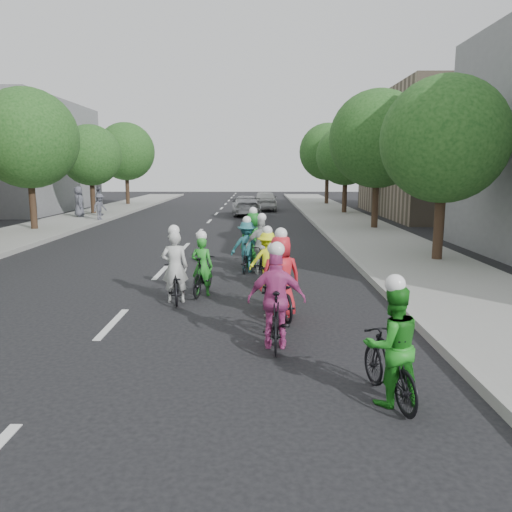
{
  "coord_description": "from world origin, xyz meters",
  "views": [
    {
      "loc": [
        2.93,
        -9.57,
        3.05
      ],
      "look_at": [
        2.87,
        2.2,
        1.0
      ],
      "focal_mm": 35.0,
      "sensor_mm": 36.0,
      "label": 1
    }
  ],
  "objects_px": {
    "cyclist_8": "(262,253)",
    "follow_car_trail": "(265,200)",
    "cyclist_3": "(276,309)",
    "cyclist_9": "(253,245)",
    "cyclist_7": "(247,250)",
    "cyclist_5": "(203,272)",
    "cyclist_0": "(176,277)",
    "cyclist_1": "(391,354)",
    "spectator_2": "(79,202)",
    "follow_car_lead": "(246,205)",
    "spectator_0": "(100,207)",
    "cyclist_6": "(273,289)",
    "cyclist_4": "(280,286)",
    "cyclist_2": "(267,264)",
    "spectator_1": "(99,201)"
  },
  "relations": [
    {
      "from": "cyclist_1",
      "to": "cyclist_4",
      "type": "relative_size",
      "value": 0.92
    },
    {
      "from": "cyclist_9",
      "to": "spectator_0",
      "type": "height_order",
      "value": "cyclist_9"
    },
    {
      "from": "cyclist_3",
      "to": "cyclist_9",
      "type": "distance_m",
      "value": 7.28
    },
    {
      "from": "follow_car_trail",
      "to": "spectator_2",
      "type": "bearing_deg",
      "value": 31.09
    },
    {
      "from": "cyclist_5",
      "to": "cyclist_8",
      "type": "bearing_deg",
      "value": -109.92
    },
    {
      "from": "cyclist_0",
      "to": "cyclist_4",
      "type": "height_order",
      "value": "cyclist_4"
    },
    {
      "from": "cyclist_3",
      "to": "spectator_1",
      "type": "bearing_deg",
      "value": -63.23
    },
    {
      "from": "follow_car_trail",
      "to": "spectator_0",
      "type": "xyz_separation_m",
      "value": [
        -9.73,
        -8.76,
        0.17
      ]
    },
    {
      "from": "cyclist_0",
      "to": "follow_car_lead",
      "type": "height_order",
      "value": "cyclist_0"
    },
    {
      "from": "cyclist_6",
      "to": "follow_car_lead",
      "type": "bearing_deg",
      "value": -96.88
    },
    {
      "from": "cyclist_5",
      "to": "follow_car_trail",
      "type": "height_order",
      "value": "cyclist_5"
    },
    {
      "from": "cyclist_6",
      "to": "follow_car_trail",
      "type": "xyz_separation_m",
      "value": [
        0.19,
        27.55,
        0.17
      ]
    },
    {
      "from": "cyclist_3",
      "to": "follow_car_lead",
      "type": "distance_m",
      "value": 25.27
    },
    {
      "from": "cyclist_1",
      "to": "follow_car_lead",
      "type": "xyz_separation_m",
      "value": [
        -2.57,
        27.34,
        0.0
      ]
    },
    {
      "from": "cyclist_8",
      "to": "follow_car_trail",
      "type": "distance_m",
      "value": 23.19
    },
    {
      "from": "cyclist_8",
      "to": "spectator_1",
      "type": "distance_m",
      "value": 20.02
    },
    {
      "from": "cyclist_2",
      "to": "spectator_1",
      "type": "distance_m",
      "value": 21.58
    },
    {
      "from": "cyclist_0",
      "to": "cyclist_8",
      "type": "bearing_deg",
      "value": -131.02
    },
    {
      "from": "follow_car_lead",
      "to": "spectator_1",
      "type": "relative_size",
      "value": 2.5
    },
    {
      "from": "spectator_2",
      "to": "cyclist_3",
      "type": "bearing_deg",
      "value": -175.72
    },
    {
      "from": "cyclist_5",
      "to": "cyclist_3",
      "type": "bearing_deg",
      "value": 124.57
    },
    {
      "from": "cyclist_2",
      "to": "cyclist_7",
      "type": "distance_m",
      "value": 2.04
    },
    {
      "from": "cyclist_3",
      "to": "cyclist_9",
      "type": "height_order",
      "value": "cyclist_9"
    },
    {
      "from": "cyclist_0",
      "to": "spectator_1",
      "type": "distance_m",
      "value": 22.0
    },
    {
      "from": "cyclist_8",
      "to": "cyclist_3",
      "type": "bearing_deg",
      "value": 82.79
    },
    {
      "from": "cyclist_7",
      "to": "follow_car_trail",
      "type": "height_order",
      "value": "cyclist_7"
    },
    {
      "from": "cyclist_4",
      "to": "spectator_2",
      "type": "distance_m",
      "value": 23.62
    },
    {
      "from": "cyclist_0",
      "to": "cyclist_7",
      "type": "height_order",
      "value": "cyclist_0"
    },
    {
      "from": "cyclist_4",
      "to": "cyclist_7",
      "type": "height_order",
      "value": "cyclist_4"
    },
    {
      "from": "cyclist_1",
      "to": "spectator_2",
      "type": "xyz_separation_m",
      "value": [
        -12.81,
        24.53,
        0.43
      ]
    },
    {
      "from": "cyclist_1",
      "to": "cyclist_7",
      "type": "relative_size",
      "value": 1.03
    },
    {
      "from": "cyclist_6",
      "to": "follow_car_trail",
      "type": "distance_m",
      "value": 27.55
    },
    {
      "from": "cyclist_3",
      "to": "follow_car_trail",
      "type": "height_order",
      "value": "cyclist_3"
    },
    {
      "from": "cyclist_1",
      "to": "cyclist_9",
      "type": "xyz_separation_m",
      "value": [
        -1.9,
        9.36,
        0.05
      ]
    },
    {
      "from": "cyclist_1",
      "to": "cyclist_2",
      "type": "bearing_deg",
      "value": -88.48
    },
    {
      "from": "cyclist_8",
      "to": "cyclist_2",
      "type": "bearing_deg",
      "value": 85.27
    },
    {
      "from": "cyclist_4",
      "to": "follow_car_lead",
      "type": "height_order",
      "value": "cyclist_4"
    },
    {
      "from": "cyclist_5",
      "to": "cyclist_8",
      "type": "xyz_separation_m",
      "value": [
        1.47,
        2.57,
        0.05
      ]
    },
    {
      "from": "spectator_0",
      "to": "cyclist_6",
      "type": "bearing_deg",
      "value": -128.41
    },
    {
      "from": "cyclist_1",
      "to": "cyclist_6",
      "type": "xyz_separation_m",
      "value": [
        -1.43,
        3.95,
        -0.08
      ]
    },
    {
      "from": "cyclist_4",
      "to": "cyclist_5",
      "type": "distance_m",
      "value": 2.58
    },
    {
      "from": "cyclist_4",
      "to": "cyclist_9",
      "type": "distance_m",
      "value": 5.47
    },
    {
      "from": "cyclist_2",
      "to": "spectator_2",
      "type": "height_order",
      "value": "spectator_2"
    },
    {
      "from": "cyclist_4",
      "to": "cyclist_7",
      "type": "relative_size",
      "value": 1.13
    },
    {
      "from": "cyclist_0",
      "to": "cyclist_5",
      "type": "height_order",
      "value": "cyclist_0"
    },
    {
      "from": "cyclist_1",
      "to": "spectator_2",
      "type": "height_order",
      "value": "spectator_2"
    },
    {
      "from": "follow_car_lead",
      "to": "spectator_1",
      "type": "xyz_separation_m",
      "value": [
        -9.31,
        -1.82,
        0.4
      ]
    },
    {
      "from": "cyclist_7",
      "to": "cyclist_8",
      "type": "height_order",
      "value": "cyclist_8"
    },
    {
      "from": "cyclist_6",
      "to": "spectator_1",
      "type": "height_order",
      "value": "spectator_1"
    },
    {
      "from": "cyclist_5",
      "to": "cyclist_9",
      "type": "height_order",
      "value": "cyclist_9"
    }
  ]
}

